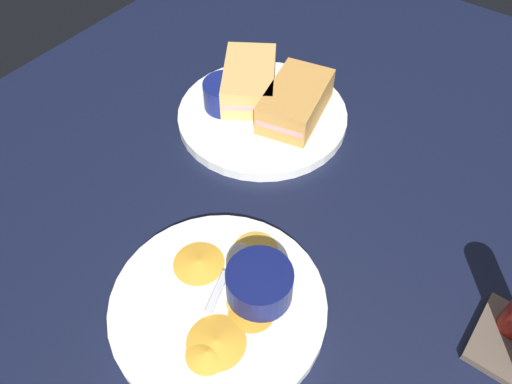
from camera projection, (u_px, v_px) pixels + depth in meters
ground_plane at (330, 177)px, 70.77cm from camera, size 110.00×110.00×3.00cm
plate_sandwich_main at (262, 116)px, 75.79cm from camera, size 25.57×25.57×1.60cm
sandwich_half_near at (296, 101)px, 73.03cm from camera, size 14.48×10.28×4.80cm
sandwich_half_far at (249, 81)px, 76.19cm from camera, size 15.04×13.43×4.80cm
ramekin_dark_sauce at (225, 94)px, 74.40cm from camera, size 6.59×6.59×4.18cm
spoon_by_dark_ramekin at (261, 103)px, 75.86cm from camera, size 7.11×8.78×0.80cm
plate_chips_companion at (218, 305)px, 55.40cm from camera, size 24.11×24.11×1.60cm
ramekin_light_gravy at (260, 283)px, 53.84cm from camera, size 7.36×7.36×4.07cm
spoon_by_gravy_ramekin at (234, 263)px, 57.58cm from camera, size 9.85×4.36×0.80cm
plantain_chip_scatter at (229, 299)px, 54.71cm from camera, size 18.92×16.47×0.60cm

